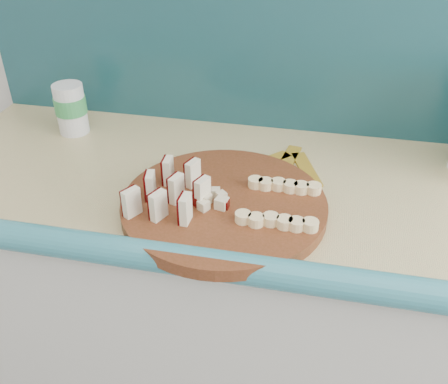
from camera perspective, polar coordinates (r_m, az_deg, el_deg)
kitchen_counter at (r=1.45m, az=15.71°, el=-15.36°), size 2.20×0.63×0.91m
backsplash at (r=1.32m, az=20.22°, el=15.66°), size 2.20×0.02×0.50m
cutting_board at (r=1.05m, az=0.00°, el=-1.52°), size 0.43×0.43×0.03m
apple_wedges at (r=1.02m, az=-6.17°, el=0.19°), size 0.15×0.17×0.06m
apple_chunks at (r=1.04m, az=-1.43°, el=-0.29°), size 0.07×0.07×0.02m
banana_slices at (r=1.02m, az=6.53°, el=-1.21°), size 0.16×0.16×0.02m
canister at (r=1.39m, az=-17.10°, el=9.18°), size 0.08×0.08×0.13m
banana_peel at (r=1.22m, az=7.04°, el=3.16°), size 0.21×0.19×0.01m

